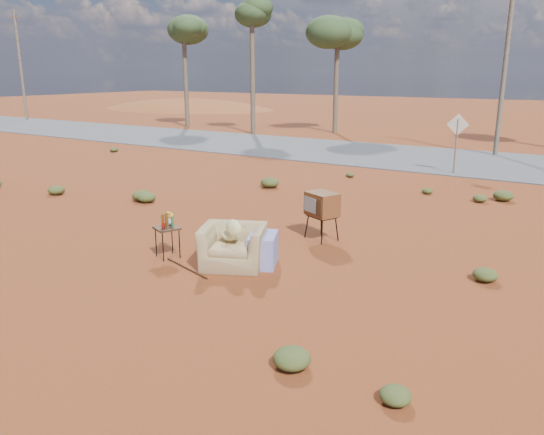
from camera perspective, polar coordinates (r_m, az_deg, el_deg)
The scene contains 14 objects.
ground at distance 10.42m, azimuth -5.24°, elevation -5.06°, with size 140.00×140.00×0.00m, color maroon.
highway at distance 23.79m, azimuth 17.08°, elevation 6.03°, with size 140.00×7.00×0.04m, color #565659.
dirt_mound at distance 55.20m, azimuth -9.09°, elevation 11.49°, with size 26.00×18.00×2.00m, color brown.
armchair at distance 10.19m, azimuth -3.61°, elevation -2.55°, with size 1.57×1.40×1.06m.
tv_unit at distance 11.74m, azimuth 5.40°, elevation 1.36°, with size 0.82×0.75×1.07m.
side_table at distance 10.81m, azimuth -11.19°, elevation -0.86°, with size 0.58×0.58×0.90m.
rusty_bar at distance 10.27m, azimuth -9.16°, elevation -5.39°, with size 0.04×0.04×1.41m, color #482113.
road_sign at distance 20.36m, azimuth 19.28°, elevation 8.58°, with size 0.78×0.06×2.19m.
eucalyptus_far_left at distance 36.72m, azimuth -9.47°, elevation 18.85°, with size 3.20×3.20×7.10m.
eucalyptus_left at distance 32.37m, azimuth -2.17°, elevation 21.26°, with size 3.20×3.20×8.10m.
eucalyptus_near_left at distance 32.90m, azimuth 7.06°, elevation 18.50°, with size 3.20×3.20×6.60m.
utility_pole_west at distance 45.57m, azimuth -25.44°, elevation 14.66°, with size 1.40×0.20×8.00m.
utility_pole_center at distance 25.57m, azimuth 23.85°, elevation 15.34°, with size 1.40×0.20×8.00m.
scrub_patch at distance 14.35m, azimuth 2.69°, elevation 1.32°, with size 17.49×8.07×0.33m.
Camera 1 is at (5.92, -7.76, 3.64)m, focal length 35.00 mm.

